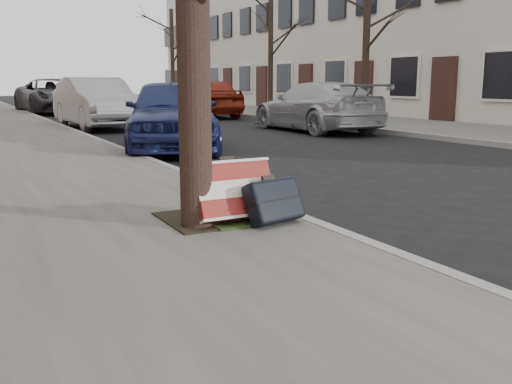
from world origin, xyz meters
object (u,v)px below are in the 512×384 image
suitcase_navy (274,201)px  car_near_front (171,114)px  car_near_mid (96,103)px  suitcase_red (232,192)px

suitcase_navy → car_near_front: 6.71m
suitcase_navy → car_near_mid: size_ratio=0.12×
suitcase_red → car_near_front: (1.71, 6.33, 0.32)m
suitcase_red → car_near_front: 6.56m
car_near_front → suitcase_red: bearing=-86.5°
suitcase_navy → car_near_mid: bearing=71.0°
suitcase_navy → car_near_mid: (1.36, 12.77, 0.41)m
suitcase_red → suitcase_navy: bearing=-38.2°
suitcase_red → car_near_front: size_ratio=0.17×
car_near_front → car_near_mid: 6.23m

